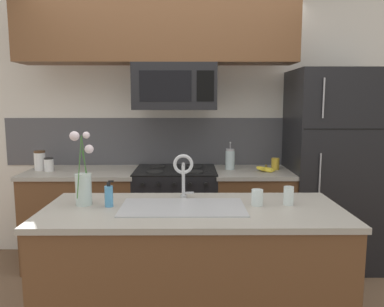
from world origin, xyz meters
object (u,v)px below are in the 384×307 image
Objects in this scene: french_press at (230,159)px; microwave at (175,87)px; storage_jar_tall at (40,160)px; storage_jar_medium at (49,164)px; dish_soap_bottle at (109,196)px; sink_faucet at (183,170)px; stove_range at (176,216)px; coffee_tin at (275,164)px; flower_vase at (83,184)px; drinking_glass at (257,197)px; spare_glass at (289,196)px; banana_bunch at (266,169)px; refrigerator at (332,169)px.

microwave is at bearing -171.14° from french_press.
storage_jar_medium is at bearing -27.41° from storage_jar_tall.
storage_jar_tall is at bearing -179.07° from french_press.
storage_jar_tall reaches higher than dish_soap_bottle.
french_press is at bearing 68.95° from sink_faucet.
french_press is (1.81, 0.03, 0.01)m from storage_jar_tall.
coffee_tin is (0.95, 0.05, 0.50)m from stove_range.
microwave is at bearing 65.38° from flower_vase.
coffee_tin is (2.14, 0.07, -0.01)m from storage_jar_medium.
coffee_tin is 1.09× the size of drinking_glass.
dish_soap_bottle is (0.92, -1.25, -0.02)m from storage_jar_tall.
banana_bunch is at bearing 85.56° from spare_glass.
storage_jar_tall is 0.97× the size of banana_bunch.
storage_jar_tall is (-1.29, 0.03, 0.54)m from stove_range.
sink_faucet is at bearing -127.12° from banana_bunch.
microwave is at bearing 122.91° from spare_glass.
drinking_glass is at bearing 1.36° from dish_soap_bottle.
refrigerator reaches higher than stove_range.
refrigerator is at bearing -0.22° from storage_jar_tall.
flower_vase is at bearing 167.23° from dish_soap_bottle.
microwave reaches higher than dish_soap_bottle.
dish_soap_bottle is at bearing -178.64° from drinking_glass.
spare_glass is at bearing -121.26° from refrigerator.
storage_jar_medium is at bearing -179.08° from refrigerator.
microwave is at bearing -178.42° from refrigerator.
storage_jar_tall is 0.61× the size of sink_faucet.
dish_soap_bottle is (0.82, -1.19, 0.01)m from storage_jar_medium.
spare_glass is (0.75, -1.19, 0.51)m from stove_range.
sink_faucet is 2.61× the size of spare_glass.
refrigerator is 14.48× the size of storage_jar_medium.
refrigerator is at bearing 30.74° from flower_vase.
storage_jar_tall is 1.81m from french_press.
stove_range is 1.23m from microwave.
stove_range is 1.96× the size of flower_vase.
microwave reaches higher than drinking_glass.
storage_jar_medium is 0.42× the size of sink_faucet.
dish_soap_bottle is 1.41× the size of spare_glass.
stove_range is 5.64× the size of dish_soap_bottle.
french_press is 1.62× the size of dish_soap_bottle.
storage_jar_medium is 1.64m from sink_faucet.
banana_bunch is (-0.65, -0.08, 0.01)m from refrigerator.
flower_vase reaches higher than drinking_glass.
french_press reaches higher than coffee_tin.
storage_jar_tall is 1.58× the size of spare_glass.
refrigerator reaches higher than drinking_glass.
spare_glass is at bearing -57.09° from microwave.
storage_jar_tall is 2.21m from drinking_glass.
refrigerator is 0.97m from french_press.
dish_soap_bottle is 0.92m from drinking_glass.
refrigerator is 9.66× the size of banana_bunch.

